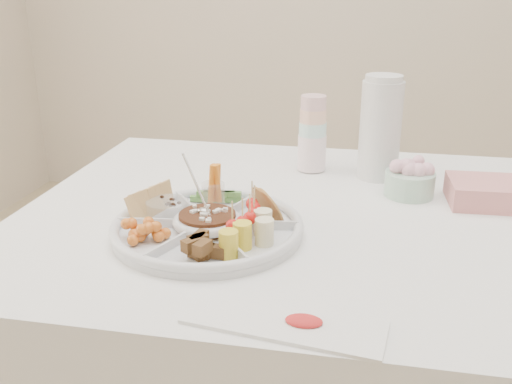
# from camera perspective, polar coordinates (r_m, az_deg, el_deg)

# --- Properties ---
(dining_table) EXTENTS (1.52, 1.02, 0.76)m
(dining_table) POSITION_cam_1_polar(r_m,az_deg,el_deg) (1.46, 9.75, -16.20)
(dining_table) COLOR white
(dining_table) RESTS_ON floor
(party_tray) EXTENTS (0.43, 0.43, 0.04)m
(party_tray) POSITION_cam_1_polar(r_m,az_deg,el_deg) (1.15, -4.87, -3.24)
(party_tray) COLOR silver
(party_tray) RESTS_ON dining_table
(bean_dip) EXTENTS (0.13, 0.13, 0.04)m
(bean_dip) POSITION_cam_1_polar(r_m,az_deg,el_deg) (1.15, -4.88, -2.90)
(bean_dip) COLOR #371E15
(bean_dip) RESTS_ON party_tray
(tortillas) EXTENTS (0.11, 0.11, 0.06)m
(tortillas) POSITION_cam_1_polar(r_m,az_deg,el_deg) (1.19, 0.88, -1.16)
(tortillas) COLOR #B0834F
(tortillas) RESTS_ON party_tray
(carrot_cucumber) EXTENTS (0.11, 0.11, 0.09)m
(carrot_cucumber) POSITION_cam_1_polar(r_m,az_deg,el_deg) (1.26, -4.15, 0.90)
(carrot_cucumber) COLOR orange
(carrot_cucumber) RESTS_ON party_tray
(pita_raisins) EXTENTS (0.14, 0.14, 0.07)m
(pita_raisins) POSITION_cam_1_polar(r_m,az_deg,el_deg) (1.22, -9.74, -0.93)
(pita_raisins) COLOR #DFBA65
(pita_raisins) RESTS_ON party_tray
(cherries) EXTENTS (0.11, 0.11, 0.04)m
(cherries) POSITION_cam_1_polar(r_m,az_deg,el_deg) (1.11, -11.13, -3.80)
(cherries) COLOR #FF9F1B
(cherries) RESTS_ON party_tray
(granola_chunks) EXTENTS (0.10, 0.10, 0.04)m
(granola_chunks) POSITION_cam_1_polar(r_m,az_deg,el_deg) (1.03, -5.85, -5.49)
(granola_chunks) COLOR brown
(granola_chunks) RESTS_ON party_tray
(banana_tomato) EXTENTS (0.13, 0.13, 0.09)m
(banana_tomato) POSITION_cam_1_polar(r_m,az_deg,el_deg) (1.07, 0.61, -3.01)
(banana_tomato) COLOR #FCED9C
(banana_tomato) RESTS_ON party_tray
(cup_stack) EXTENTS (0.09, 0.09, 0.21)m
(cup_stack) POSITION_cam_1_polar(r_m,az_deg,el_deg) (1.52, 5.67, 5.91)
(cup_stack) COLOR #CBEABE
(cup_stack) RESTS_ON dining_table
(thermos) EXTENTS (0.11, 0.11, 0.27)m
(thermos) POSITION_cam_1_polar(r_m,az_deg,el_deg) (1.48, 12.34, 6.39)
(thermos) COLOR silver
(thermos) RESTS_ON dining_table
(flower_bowl) EXTENTS (0.15, 0.15, 0.09)m
(flower_bowl) POSITION_cam_1_polar(r_m,az_deg,el_deg) (1.39, 15.15, 1.35)
(flower_bowl) COLOR #9DC3B2
(flower_bowl) RESTS_ON dining_table
(napkin_stack) EXTENTS (0.17, 0.15, 0.05)m
(napkin_stack) POSITION_cam_1_polar(r_m,az_deg,el_deg) (1.40, 21.94, -0.04)
(napkin_stack) COLOR #D58382
(napkin_stack) RESTS_ON dining_table
(placemat) EXTENTS (0.31, 0.14, 0.01)m
(placemat) POSITION_cam_1_polar(r_m,az_deg,el_deg) (0.88, 2.81, -12.87)
(placemat) COLOR white
(placemat) RESTS_ON dining_table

